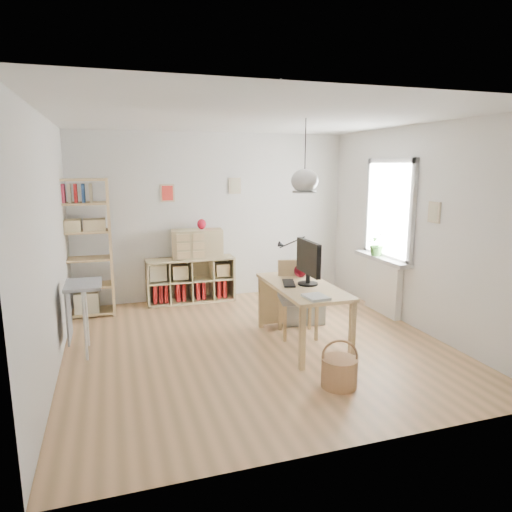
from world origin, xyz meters
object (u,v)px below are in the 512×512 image
object	(u,v)px
monitor	(308,260)
tall_bookshelf	(82,243)
desk	(302,292)
cube_shelf	(189,283)
drawer_chest	(197,244)
storage_chest	(301,307)
chair	(297,293)

from	to	relation	value
monitor	tall_bookshelf	bearing A→B (deg)	144.74
desk	monitor	bearing A→B (deg)	-7.06
cube_shelf	drawer_chest	size ratio (longest dim) A/B	1.75
cube_shelf	tall_bookshelf	distance (m)	1.77
desk	drawer_chest	bearing A→B (deg)	111.89
storage_chest	drawer_chest	xyz separation A→B (m)	(-1.21, 1.40, 0.75)
desk	drawer_chest	size ratio (longest dim) A/B	1.88
cube_shelf	storage_chest	world-z (taller)	cube_shelf
desk	chair	size ratio (longest dim) A/B	1.56
storage_chest	monitor	world-z (taller)	monitor
tall_bookshelf	storage_chest	bearing A→B (deg)	-21.67
desk	tall_bookshelf	distance (m)	3.27
drawer_chest	chair	bearing A→B (deg)	-55.82
cube_shelf	drawer_chest	distance (m)	0.67
cube_shelf	storage_chest	xyz separation A→B (m)	(1.36, -1.44, -0.10)
cube_shelf	desk	bearing A→B (deg)	-65.39
tall_bookshelf	monitor	xyz separation A→B (m)	(2.65, -1.96, -0.04)
cube_shelf	tall_bookshelf	bearing A→B (deg)	-169.81
desk	chair	world-z (taller)	chair
desk	drawer_chest	distance (m)	2.38
cube_shelf	chair	size ratio (longest dim) A/B	1.46
chair	monitor	size ratio (longest dim) A/B	1.55
chair	monitor	world-z (taller)	monitor
tall_bookshelf	chair	bearing A→B (deg)	-31.18
monitor	storage_chest	bearing A→B (deg)	72.52
desk	cube_shelf	size ratio (longest dim) A/B	1.07
desk	monitor	size ratio (longest dim) A/B	2.42
storage_chest	monitor	distance (m)	1.20
desk	tall_bookshelf	bearing A→B (deg)	142.99
chair	monitor	bearing A→B (deg)	-79.58
desk	tall_bookshelf	xyz separation A→B (m)	(-2.59, 1.95, 0.43)
monitor	drawer_chest	bearing A→B (deg)	114.45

